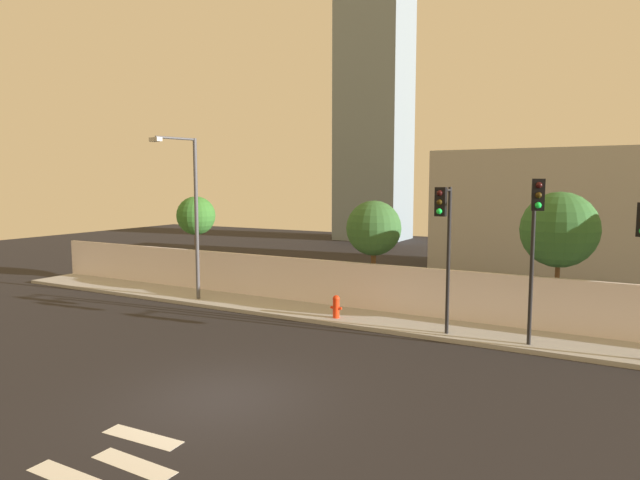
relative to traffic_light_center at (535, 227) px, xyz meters
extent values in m
plane|color=black|center=(-5.91, -7.03, -3.81)|extent=(80.00, 80.00, 0.00)
cube|color=#A1A1A1|center=(-5.91, 1.17, -3.73)|extent=(36.00, 2.40, 0.15)
cube|color=silver|center=(-5.91, 2.46, -2.76)|extent=(36.00, 0.18, 1.80)
cube|color=silver|center=(-5.94, -11.13, -3.80)|extent=(1.80, 0.44, 0.01)
cube|color=silver|center=(-5.32, -10.28, -3.80)|extent=(1.81, 0.48, 0.01)
cube|color=silver|center=(-6.01, -9.43, -3.80)|extent=(1.82, 0.52, 0.01)
cylinder|color=black|center=(-0.12, 0.52, -1.13)|extent=(0.12, 0.12, 5.05)
cylinder|color=black|center=(-0.01, 0.03, 1.29)|extent=(0.30, 0.99, 0.08)
cube|color=black|center=(0.10, -0.45, 0.94)|extent=(0.38, 0.27, 0.90)
sphere|color=black|center=(0.13, -0.57, 1.21)|extent=(0.18, 0.18, 0.18)
sphere|color=#33260A|center=(0.13, -0.57, 0.93)|extent=(0.18, 0.18, 0.18)
sphere|color=#19F24C|center=(0.13, -0.57, 0.65)|extent=(0.18, 0.18, 0.18)
cylinder|color=black|center=(-2.67, 0.52, -1.26)|extent=(0.12, 0.12, 4.80)
cylinder|color=black|center=(-2.70, 0.11, 1.04)|extent=(0.13, 0.82, 0.08)
cube|color=black|center=(-2.72, -0.30, 0.69)|extent=(0.35, 0.22, 0.90)
sphere|color=black|center=(-2.73, -0.42, 0.96)|extent=(0.18, 0.18, 0.18)
sphere|color=#33260A|center=(-2.73, -0.42, 0.68)|extent=(0.18, 0.18, 0.18)
sphere|color=#19F24C|center=(-2.73, -0.42, 0.40)|extent=(0.18, 0.18, 0.18)
cylinder|color=#4C4C51|center=(-13.50, 0.72, -0.27)|extent=(0.16, 0.16, 6.77)
cylinder|color=#4C4C51|center=(-13.72, -0.16, 3.06)|extent=(0.53, 1.78, 0.10)
cube|color=beige|center=(-13.93, -1.04, 2.96)|extent=(0.64, 0.38, 0.16)
cylinder|color=red|center=(-6.81, 0.59, -3.32)|extent=(0.24, 0.24, 0.67)
sphere|color=red|center=(-6.81, 0.59, -2.94)|extent=(0.26, 0.26, 0.26)
cylinder|color=red|center=(-6.98, 0.59, -3.28)|extent=(0.10, 0.09, 0.09)
cylinder|color=red|center=(-6.64, 0.59, -3.28)|extent=(0.10, 0.09, 0.09)
cylinder|color=brown|center=(-15.82, 3.29, -2.31)|extent=(0.19, 0.19, 2.99)
sphere|color=#35742B|center=(-15.82, 3.29, -0.31)|extent=(1.86, 1.86, 1.86)
cylinder|color=brown|center=(-6.51, 3.29, -2.48)|extent=(0.20, 0.20, 2.66)
sphere|color=#33632F|center=(-6.51, 3.29, -0.54)|extent=(2.22, 2.22, 2.22)
cylinder|color=brown|center=(0.35, 3.29, -2.42)|extent=(0.16, 0.16, 2.78)
sphere|color=#306630|center=(0.35, 3.29, -0.31)|extent=(2.59, 2.59, 2.59)
cube|color=#A9A9A9|center=(-1.64, 16.46, -0.37)|extent=(11.76, 6.00, 6.88)
cube|color=gray|center=(-17.45, 28.46, 9.86)|extent=(5.78, 5.00, 27.32)
camera|label=1|loc=(2.21, -16.91, 1.29)|focal=30.77mm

